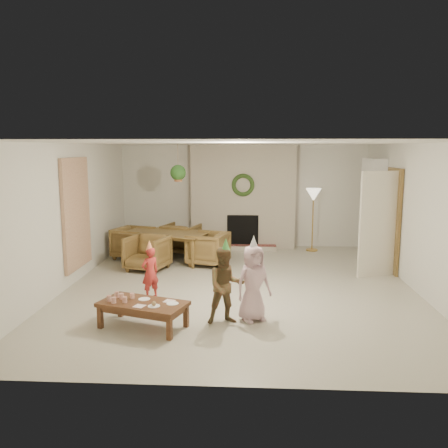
# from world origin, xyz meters

# --- Properties ---
(floor) EXTENTS (7.00, 7.00, 0.00)m
(floor) POSITION_xyz_m (0.00, 0.00, 0.00)
(floor) COLOR #B7B29E
(floor) RESTS_ON ground
(ceiling) EXTENTS (7.00, 7.00, 0.00)m
(ceiling) POSITION_xyz_m (0.00, 0.00, 2.50)
(ceiling) COLOR white
(ceiling) RESTS_ON wall_back
(wall_back) EXTENTS (7.00, 0.00, 7.00)m
(wall_back) POSITION_xyz_m (0.00, 3.50, 1.25)
(wall_back) COLOR silver
(wall_back) RESTS_ON floor
(wall_front) EXTENTS (7.00, 0.00, 7.00)m
(wall_front) POSITION_xyz_m (0.00, -3.50, 1.25)
(wall_front) COLOR silver
(wall_front) RESTS_ON floor
(wall_left) EXTENTS (0.00, 7.00, 7.00)m
(wall_left) POSITION_xyz_m (-3.00, 0.00, 1.25)
(wall_left) COLOR silver
(wall_left) RESTS_ON floor
(wall_right) EXTENTS (0.00, 7.00, 7.00)m
(wall_right) POSITION_xyz_m (3.00, 0.00, 1.25)
(wall_right) COLOR silver
(wall_right) RESTS_ON floor
(fireplace_mass) EXTENTS (2.50, 0.40, 2.50)m
(fireplace_mass) POSITION_xyz_m (0.00, 3.30, 1.25)
(fireplace_mass) COLOR #4F1517
(fireplace_mass) RESTS_ON floor
(fireplace_hearth) EXTENTS (1.60, 0.30, 0.12)m
(fireplace_hearth) POSITION_xyz_m (0.00, 2.95, 0.06)
(fireplace_hearth) COLOR maroon
(fireplace_hearth) RESTS_ON floor
(fireplace_firebox) EXTENTS (0.75, 0.12, 0.75)m
(fireplace_firebox) POSITION_xyz_m (0.00, 3.12, 0.45)
(fireplace_firebox) COLOR black
(fireplace_firebox) RESTS_ON floor
(fireplace_wreath) EXTENTS (0.54, 0.10, 0.54)m
(fireplace_wreath) POSITION_xyz_m (0.00, 3.07, 1.55)
(fireplace_wreath) COLOR #254319
(fireplace_wreath) RESTS_ON fireplace_mass
(floor_lamp_base) EXTENTS (0.28, 0.28, 0.03)m
(floor_lamp_base) POSITION_xyz_m (1.65, 3.00, 0.01)
(floor_lamp_base) COLOR gold
(floor_lamp_base) RESTS_ON floor
(floor_lamp_post) EXTENTS (0.03, 0.03, 1.34)m
(floor_lamp_post) POSITION_xyz_m (1.65, 3.00, 0.69)
(floor_lamp_post) COLOR gold
(floor_lamp_post) RESTS_ON floor
(floor_lamp_shade) EXTENTS (0.36, 0.36, 0.30)m
(floor_lamp_shade) POSITION_xyz_m (1.65, 3.00, 1.34)
(floor_lamp_shade) COLOR beige
(floor_lamp_shade) RESTS_ON floor_lamp_post
(bookshelf_carcass) EXTENTS (0.30, 1.00, 2.20)m
(bookshelf_carcass) POSITION_xyz_m (2.84, 2.30, 1.10)
(bookshelf_carcass) COLOR white
(bookshelf_carcass) RESTS_ON floor
(bookshelf_shelf_a) EXTENTS (0.30, 0.92, 0.03)m
(bookshelf_shelf_a) POSITION_xyz_m (2.82, 2.30, 0.45)
(bookshelf_shelf_a) COLOR white
(bookshelf_shelf_a) RESTS_ON bookshelf_carcass
(bookshelf_shelf_b) EXTENTS (0.30, 0.92, 0.03)m
(bookshelf_shelf_b) POSITION_xyz_m (2.82, 2.30, 0.85)
(bookshelf_shelf_b) COLOR white
(bookshelf_shelf_b) RESTS_ON bookshelf_carcass
(bookshelf_shelf_c) EXTENTS (0.30, 0.92, 0.03)m
(bookshelf_shelf_c) POSITION_xyz_m (2.82, 2.30, 1.25)
(bookshelf_shelf_c) COLOR white
(bookshelf_shelf_c) RESTS_ON bookshelf_carcass
(bookshelf_shelf_d) EXTENTS (0.30, 0.92, 0.03)m
(bookshelf_shelf_d) POSITION_xyz_m (2.82, 2.30, 1.65)
(bookshelf_shelf_d) COLOR white
(bookshelf_shelf_d) RESTS_ON bookshelf_carcass
(books_row_lower) EXTENTS (0.20, 0.40, 0.24)m
(books_row_lower) POSITION_xyz_m (2.80, 2.15, 0.59)
(books_row_lower) COLOR maroon
(books_row_lower) RESTS_ON bookshelf_shelf_a
(books_row_mid) EXTENTS (0.20, 0.44, 0.24)m
(books_row_mid) POSITION_xyz_m (2.80, 2.35, 0.99)
(books_row_mid) COLOR navy
(books_row_mid) RESTS_ON bookshelf_shelf_b
(books_row_upper) EXTENTS (0.20, 0.36, 0.22)m
(books_row_upper) POSITION_xyz_m (2.80, 2.20, 1.38)
(books_row_upper) COLOR #AF9025
(books_row_upper) RESTS_ON bookshelf_shelf_c
(door_frame) EXTENTS (0.05, 0.86, 2.04)m
(door_frame) POSITION_xyz_m (2.96, 1.20, 1.02)
(door_frame) COLOR brown
(door_frame) RESTS_ON floor
(door_leaf) EXTENTS (0.77, 0.32, 2.00)m
(door_leaf) POSITION_xyz_m (2.58, 0.82, 1.00)
(door_leaf) COLOR beige
(door_leaf) RESTS_ON floor
(curtain_panel) EXTENTS (0.06, 1.20, 2.00)m
(curtain_panel) POSITION_xyz_m (-2.96, 0.20, 1.25)
(curtain_panel) COLOR #CEB492
(curtain_panel) RESTS_ON wall_left
(dining_table) EXTENTS (2.01, 1.48, 0.63)m
(dining_table) POSITION_xyz_m (-1.64, 1.77, 0.32)
(dining_table) COLOR brown
(dining_table) RESTS_ON floor
(dining_chair_near) EXTENTS (0.94, 0.95, 0.70)m
(dining_chair_near) POSITION_xyz_m (-1.87, 1.01, 0.35)
(dining_chair_near) COLOR brown
(dining_chair_near) RESTS_ON floor
(dining_chair_far) EXTENTS (0.94, 0.95, 0.70)m
(dining_chair_far) POSITION_xyz_m (-1.41, 2.52, 0.35)
(dining_chair_far) COLOR brown
(dining_chair_far) RESTS_ON floor
(dining_chair_left) EXTENTS (0.95, 0.94, 0.70)m
(dining_chair_left) POSITION_xyz_m (-2.40, 1.99, 0.35)
(dining_chair_left) COLOR brown
(dining_chair_left) RESTS_ON floor
(dining_chair_right) EXTENTS (0.95, 0.94, 0.70)m
(dining_chair_right) POSITION_xyz_m (-0.70, 1.48, 0.35)
(dining_chair_right) COLOR brown
(dining_chair_right) RESTS_ON floor
(hanging_plant_cord) EXTENTS (0.01, 0.01, 0.70)m
(hanging_plant_cord) POSITION_xyz_m (-1.30, 1.50, 2.15)
(hanging_plant_cord) COLOR tan
(hanging_plant_cord) RESTS_ON ceiling
(hanging_plant_pot) EXTENTS (0.16, 0.16, 0.12)m
(hanging_plant_pot) POSITION_xyz_m (-1.30, 1.50, 1.80)
(hanging_plant_pot) COLOR brown
(hanging_plant_pot) RESTS_ON hanging_plant_cord
(hanging_plant_foliage) EXTENTS (0.32, 0.32, 0.32)m
(hanging_plant_foliage) POSITION_xyz_m (-1.30, 1.50, 1.92)
(hanging_plant_foliage) COLOR #1C4316
(hanging_plant_foliage) RESTS_ON hanging_plant_pot
(coffee_table_top) EXTENTS (1.29, 0.92, 0.05)m
(coffee_table_top) POSITION_xyz_m (-1.26, -1.97, 0.33)
(coffee_table_top) COLOR brown
(coffee_table_top) RESTS_ON floor
(coffee_table_apron) EXTENTS (1.18, 0.81, 0.07)m
(coffee_table_apron) POSITION_xyz_m (-1.26, -1.97, 0.27)
(coffee_table_apron) COLOR brown
(coffee_table_apron) RESTS_ON floor
(coffee_leg_fl) EXTENTS (0.08, 0.08, 0.31)m
(coffee_leg_fl) POSITION_xyz_m (-1.84, -2.03, 0.15)
(coffee_leg_fl) COLOR brown
(coffee_leg_fl) RESTS_ON floor
(coffee_leg_fr) EXTENTS (0.08, 0.08, 0.31)m
(coffee_leg_fr) POSITION_xyz_m (-0.84, -2.37, 0.15)
(coffee_leg_fr) COLOR brown
(coffee_leg_fr) RESTS_ON floor
(coffee_leg_bl) EXTENTS (0.08, 0.08, 0.31)m
(coffee_leg_bl) POSITION_xyz_m (-1.69, -1.58, 0.15)
(coffee_leg_bl) COLOR brown
(coffee_leg_bl) RESTS_ON floor
(coffee_leg_br) EXTENTS (0.08, 0.08, 0.31)m
(coffee_leg_br) POSITION_xyz_m (-0.69, -1.92, 0.15)
(coffee_leg_br) COLOR brown
(coffee_leg_br) RESTS_ON floor
(cup_a) EXTENTS (0.08, 0.08, 0.08)m
(cup_a) POSITION_xyz_m (-1.73, -1.96, 0.40)
(cup_a) COLOR silver
(cup_a) RESTS_ON coffee_table_top
(cup_b) EXTENTS (0.08, 0.08, 0.08)m
(cup_b) POSITION_xyz_m (-1.68, -1.79, 0.40)
(cup_b) COLOR silver
(cup_b) RESTS_ON coffee_table_top
(cup_c) EXTENTS (0.08, 0.08, 0.08)m
(cup_c) POSITION_xyz_m (-1.65, -2.03, 0.40)
(cup_c) COLOR silver
(cup_c) RESTS_ON coffee_table_top
(cup_d) EXTENTS (0.08, 0.08, 0.08)m
(cup_d) POSITION_xyz_m (-1.59, -1.86, 0.40)
(cup_d) COLOR silver
(cup_d) RESTS_ON coffee_table_top
(cup_e) EXTENTS (0.08, 0.08, 0.08)m
(cup_e) POSITION_xyz_m (-1.50, -2.01, 0.40)
(cup_e) COLOR silver
(cup_e) RESTS_ON coffee_table_top
(cup_f) EXTENTS (0.08, 0.08, 0.08)m
(cup_f) POSITION_xyz_m (-1.45, -1.84, 0.40)
(cup_f) COLOR silver
(cup_f) RESTS_ON coffee_table_top
(plate_a) EXTENTS (0.20, 0.20, 0.01)m
(plate_a) POSITION_xyz_m (-1.27, -1.86, 0.36)
(plate_a) COLOR white
(plate_a) RESTS_ON coffee_table_top
(plate_b) EXTENTS (0.20, 0.20, 0.01)m
(plate_b) POSITION_xyz_m (-1.08, -2.13, 0.36)
(plate_b) COLOR white
(plate_b) RESTS_ON coffee_table_top
(plate_c) EXTENTS (0.20, 0.20, 0.01)m
(plate_c) POSITION_xyz_m (-0.85, -2.02, 0.36)
(plate_c) COLOR white
(plate_c) RESTS_ON coffee_table_top
(food_scoop) EXTENTS (0.08, 0.08, 0.06)m
(food_scoop) POSITION_xyz_m (-1.08, -2.13, 0.40)
(food_scoop) COLOR tan
(food_scoop) RESTS_ON plate_b
(napkin_left) EXTENTS (0.17, 0.17, 0.01)m
(napkin_left) POSITION_xyz_m (-1.27, -2.14, 0.36)
(napkin_left) COLOR beige
(napkin_left) RESTS_ON coffee_table_top
(napkin_right) EXTENTS (0.17, 0.17, 0.01)m
(napkin_right) POSITION_xyz_m (-0.92, -1.92, 0.36)
(napkin_right) COLOR beige
(napkin_right) RESTS_ON coffee_table_top
(child_red) EXTENTS (0.37, 0.36, 0.85)m
(child_red) POSITION_xyz_m (-1.43, -0.73, 0.42)
(child_red) COLOR #A72723
(child_red) RESTS_ON floor
(party_hat_red) EXTENTS (0.15, 0.15, 0.16)m
(party_hat_red) POSITION_xyz_m (-1.43, -0.73, 0.88)
(party_hat_red) COLOR #ECC54E
(party_hat_red) RESTS_ON child_red
(child_plaid) EXTENTS (0.61, 0.53, 1.08)m
(child_plaid) POSITION_xyz_m (-0.15, -1.74, 0.54)
(child_plaid) COLOR brown
(child_plaid) RESTS_ON floor
(party_hat_plaid) EXTENTS (0.14, 0.14, 0.18)m
(party_hat_plaid) POSITION_xyz_m (-0.15, -1.74, 1.12)
(party_hat_plaid) COLOR green
(party_hat_plaid) RESTS_ON child_plaid
(child_pink) EXTENTS (0.63, 0.56, 1.08)m
(child_pink) POSITION_xyz_m (0.23, -1.61, 0.54)
(child_pink) COLOR #D2A8B4
(child_pink) RESTS_ON floor
(party_hat_pink) EXTENTS (0.18, 0.18, 0.20)m
(party_hat_pink) POSITION_xyz_m (0.23, -1.61, 1.13)
(party_hat_pink) COLOR silver
(party_hat_pink) RESTS_ON child_pink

